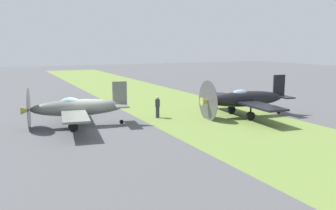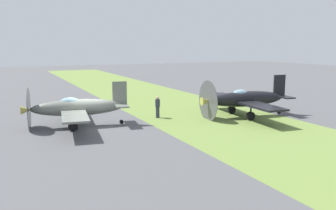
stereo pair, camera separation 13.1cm
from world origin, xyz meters
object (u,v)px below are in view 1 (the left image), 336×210
at_px(ground_crew_chief, 158,107).
at_px(airplane_wingman, 245,99).
at_px(runway_marker_cone, 117,106).
at_px(airplane_lead, 76,108).

bearing_deg(ground_crew_chief, airplane_wingman, -95.03).
distance_m(airplane_wingman, runway_marker_cone, 11.51).
height_order(airplane_wingman, runway_marker_cone, airplane_wingman).
distance_m(airplane_wingman, ground_crew_chief, 7.07).
xyz_separation_m(airplane_lead, ground_crew_chief, (0.50, -6.49, -0.47)).
relative_size(airplane_wingman, ground_crew_chief, 5.63).
bearing_deg(airplane_lead, runway_marker_cone, -31.26).
height_order(airplane_lead, airplane_wingman, airplane_wingman).
bearing_deg(airplane_wingman, ground_crew_chief, 73.87).
bearing_deg(runway_marker_cone, ground_crew_chief, -163.18).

